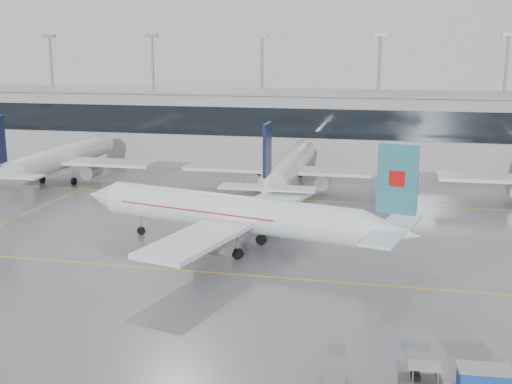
% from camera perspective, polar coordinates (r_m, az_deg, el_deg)
% --- Properties ---
extents(ground, '(320.00, 320.00, 0.00)m').
position_cam_1_polar(ground, '(59.01, -2.49, -7.28)').
color(ground, slate).
rests_on(ground, ground).
extents(taxi_line_main, '(120.00, 0.25, 0.01)m').
position_cam_1_polar(taxi_line_main, '(59.01, -2.49, -7.27)').
color(taxi_line_main, gold).
rests_on(taxi_line_main, ground).
extents(taxi_line_north, '(120.00, 0.25, 0.01)m').
position_cam_1_polar(taxi_line_north, '(87.16, 2.51, -0.64)').
color(taxi_line_north, gold).
rests_on(taxi_line_north, ground).
extents(taxi_line_cross, '(0.25, 60.00, 0.01)m').
position_cam_1_polar(taxi_line_cross, '(84.06, -19.97, -1.92)').
color(taxi_line_cross, gold).
rests_on(taxi_line_cross, ground).
extents(terminal, '(180.00, 15.00, 12.00)m').
position_cam_1_polar(terminal, '(117.31, 5.20, 5.78)').
color(terminal, '#9B9C9F').
rests_on(terminal, ground).
extents(terminal_glass, '(180.00, 0.20, 5.00)m').
position_cam_1_polar(terminal_glass, '(109.70, 4.72, 6.09)').
color(terminal_glass, black).
rests_on(terminal_glass, ground).
extents(terminal_roof, '(182.00, 16.00, 0.40)m').
position_cam_1_polar(terminal_roof, '(116.72, 5.26, 8.80)').
color(terminal_roof, gray).
rests_on(terminal_roof, ground).
extents(light_masts, '(156.40, 1.00, 22.60)m').
position_cam_1_polar(light_masts, '(122.59, 5.62, 9.52)').
color(light_masts, gray).
rests_on(light_masts, ground).
extents(air_canada_jet, '(37.22, 30.50, 11.94)m').
position_cam_1_polar(air_canada_jet, '(64.56, -1.54, -1.96)').
color(air_canada_jet, white).
rests_on(air_canada_jet, ground).
extents(parked_jet_b, '(29.64, 36.96, 11.72)m').
position_cam_1_polar(parked_jet_b, '(101.53, -16.98, 2.87)').
color(parked_jet_b, white).
rests_on(parked_jet_b, ground).
extents(parked_jet_c, '(29.64, 36.96, 11.72)m').
position_cam_1_polar(parked_jet_c, '(89.94, 2.93, 2.19)').
color(parked_jet_c, white).
rests_on(parked_jet_c, ground).
extents(baggage_tug, '(3.77, 1.71, 1.81)m').
position_cam_1_polar(baggage_tug, '(41.13, 14.40, -16.11)').
color(baggage_tug, '#353A32').
rests_on(baggage_tug, ground).
extents(baggage_cart, '(3.19, 1.92, 1.91)m').
position_cam_1_polar(baggage_cart, '(41.46, 19.57, -15.48)').
color(baggage_cart, gray).
rests_on(baggage_cart, ground).
extents(gse_unit, '(1.37, 1.28, 1.30)m').
position_cam_1_polar(gse_unit, '(41.40, 7.02, -15.56)').
color(gse_unit, slate).
rests_on(gse_unit, ground).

